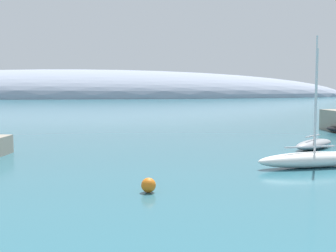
% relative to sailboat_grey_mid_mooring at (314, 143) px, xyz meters
% --- Properties ---
extents(distant_ridge, '(252.37, 62.22, 24.43)m').
position_rel_sailboat_grey_mid_mooring_xyz_m(distant_ridge, '(-35.33, 168.24, -0.49)').
color(distant_ridge, '#8E99AD').
rests_on(distant_ridge, ground).
extents(sailboat_grey_mid_mooring, '(5.60, 5.20, 9.63)m').
position_rel_sailboat_grey_mid_mooring_xyz_m(sailboat_grey_mid_mooring, '(0.00, 0.00, 0.00)').
color(sailboat_grey_mid_mooring, gray).
rests_on(sailboat_grey_mid_mooring, water).
extents(sailboat_white_end_of_line, '(8.27, 2.63, 7.85)m').
position_rel_sailboat_grey_mid_mooring_xyz_m(sailboat_white_end_of_line, '(-3.85, -8.45, 0.06)').
color(sailboat_white_end_of_line, white).
rests_on(sailboat_white_end_of_line, water).
extents(mooring_buoy_orange, '(0.76, 0.76, 0.76)m').
position_rel_sailboat_grey_mid_mooring_xyz_m(mooring_buoy_orange, '(-15.37, -14.23, -0.11)').
color(mooring_buoy_orange, orange).
rests_on(mooring_buoy_orange, water).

